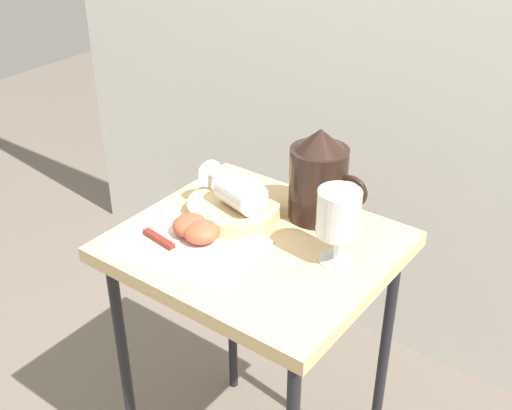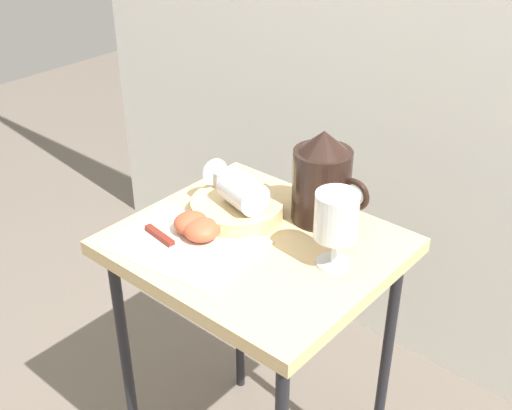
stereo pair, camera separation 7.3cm
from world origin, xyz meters
TOP-DOWN VIEW (x-y plane):
  - curtain_drape at (0.00, 0.64)m, footprint 2.40×0.03m
  - table at (0.00, 0.00)m, footprint 0.52×0.46m
  - linen_napkin at (-0.09, -0.10)m, footprint 0.30×0.24m
  - basket_tray at (-0.09, 0.05)m, footprint 0.19×0.19m
  - pitcher at (0.05, 0.15)m, footprint 0.17×0.12m
  - wine_glass_upright at (0.16, 0.03)m, footprint 0.08×0.08m
  - wine_glass_tipped_near at (-0.07, 0.04)m, footprint 0.16×0.10m
  - apple_half_left at (-0.11, -0.06)m, footprint 0.07×0.07m
  - apple_half_right at (-0.08, -0.07)m, footprint 0.07×0.07m
  - knife at (-0.11, -0.13)m, footprint 0.23×0.05m

SIDE VIEW (x-z plane):
  - table at x=0.00m, z-range 0.27..0.95m
  - linen_napkin at x=-0.09m, z-range 0.68..0.69m
  - knife at x=-0.11m, z-range 0.68..0.70m
  - basket_tray at x=-0.09m, z-range 0.68..0.72m
  - apple_half_left at x=-0.11m, z-range 0.69..0.73m
  - apple_half_right at x=-0.08m, z-range 0.69..0.73m
  - wine_glass_tipped_near at x=-0.07m, z-range 0.72..0.79m
  - pitcher at x=0.05m, z-range 0.66..0.86m
  - wine_glass_upright at x=0.16m, z-range 0.70..0.85m
  - curtain_drape at x=0.00m, z-range 0.00..1.87m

